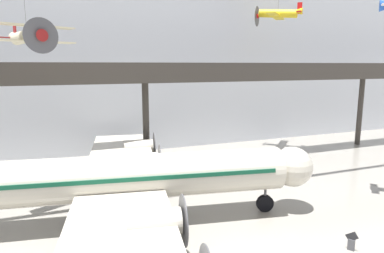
% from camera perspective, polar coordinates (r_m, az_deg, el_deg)
% --- Properties ---
extents(hangar_back_wall, '(140.00, 3.00, 27.75)m').
position_cam_1_polar(hangar_back_wall, '(45.05, -10.69, 13.70)').
color(hangar_back_wall, silver).
rests_on(hangar_back_wall, ground).
extents(mezzanine_walkway, '(110.00, 3.20, 11.24)m').
position_cam_1_polar(mezzanine_walkway, '(35.40, -7.49, 7.75)').
color(mezzanine_walkway, '#38332D').
rests_on(mezzanine_walkway, ground).
extents(airliner_silver_main, '(30.73, 35.23, 9.32)m').
position_cam_1_polar(airliner_silver_main, '(24.25, -14.08, -8.55)').
color(airliner_silver_main, beige).
rests_on(airliner_silver_main, ground).
extents(suspended_plane_cream_biplane, '(6.38, 5.57, 10.75)m').
position_cam_1_polar(suspended_plane_cream_biplane, '(27.40, -25.76, 13.52)').
color(suspended_plane_cream_biplane, beige).
extents(suspended_plane_yellow_lowwing, '(5.90, 5.91, 6.94)m').
position_cam_1_polar(suspended_plane_yellow_lowwing, '(45.13, 14.12, 17.75)').
color(suspended_plane_yellow_lowwing, yellow).
extents(info_sign_pedestal, '(0.42, 0.69, 1.24)m').
position_cam_1_polar(info_sign_pedestal, '(23.75, 25.02, -17.20)').
color(info_sign_pedestal, '#4C4C51').
rests_on(info_sign_pedestal, ground).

